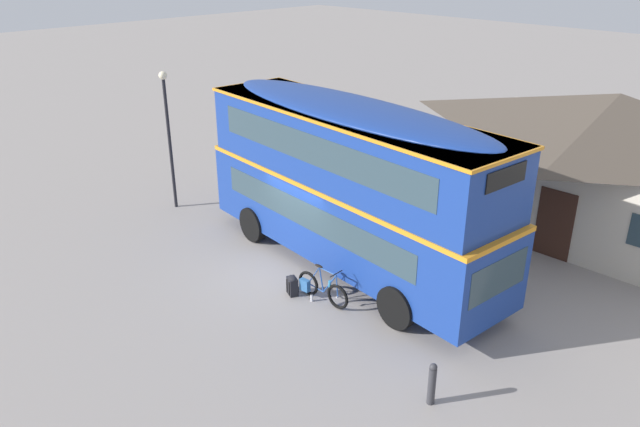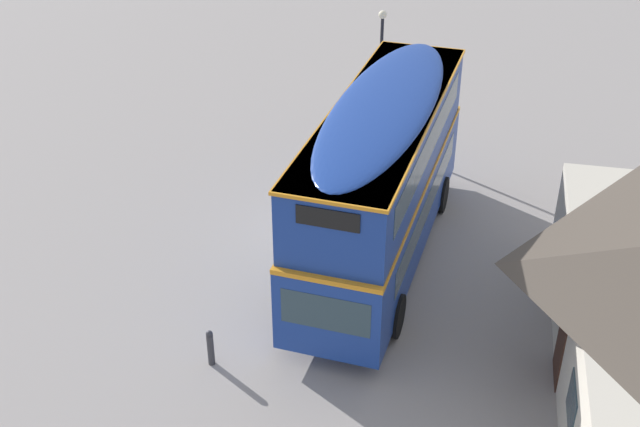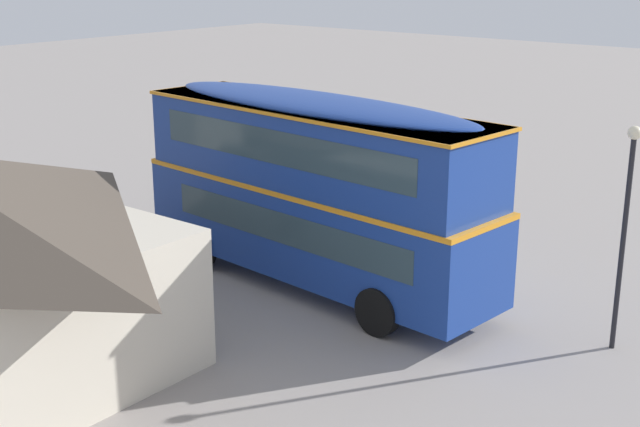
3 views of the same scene
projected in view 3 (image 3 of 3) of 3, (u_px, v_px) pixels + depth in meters
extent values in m
plane|color=gray|center=(376.00, 279.00, 22.17)|extent=(120.00, 120.00, 0.00)
cylinder|color=black|center=(200.00, 247.00, 22.90)|extent=(1.12, 0.37, 1.10)
cylinder|color=black|center=(266.00, 227.00, 24.53)|extent=(1.12, 0.37, 1.10)
cylinder|color=black|center=(377.00, 312.00, 18.78)|extent=(1.12, 0.37, 1.10)
cylinder|color=black|center=(443.00, 283.00, 20.41)|extent=(1.12, 0.37, 1.10)
cube|color=navy|center=(314.00, 227.00, 21.38)|extent=(10.15, 3.35, 2.10)
cube|color=orange|center=(314.00, 185.00, 21.06)|extent=(10.17, 3.37, 0.12)
cube|color=navy|center=(314.00, 146.00, 20.78)|extent=(9.85, 3.27, 1.90)
ellipsoid|color=navy|center=(314.00, 103.00, 20.48)|extent=(9.65, 3.20, 0.36)
cube|color=#2D424C|center=(190.00, 182.00, 24.61)|extent=(0.24, 2.05, 0.90)
cube|color=black|center=(189.00, 101.00, 23.85)|extent=(0.18, 1.38, 0.44)
cube|color=#2D424C|center=(354.00, 207.00, 22.01)|extent=(7.76, 0.71, 0.76)
cube|color=#2D424C|center=(348.00, 133.00, 21.57)|extent=(8.15, 0.74, 0.80)
cube|color=#2D424C|center=(284.00, 228.00, 20.30)|extent=(7.76, 0.71, 0.76)
cube|color=#2D424C|center=(277.00, 148.00, 19.90)|extent=(8.15, 0.74, 0.80)
cube|color=orange|center=(314.00, 108.00, 20.52)|extent=(9.96, 3.36, 0.08)
torus|color=black|center=(318.00, 242.00, 23.97)|extent=(0.68, 0.12, 0.68)
torus|color=black|center=(348.00, 249.00, 23.40)|extent=(0.68, 0.12, 0.68)
cylinder|color=#B2B2B7|center=(318.00, 242.00, 23.97)|extent=(0.06, 0.10, 0.05)
cylinder|color=#B2B2B7|center=(348.00, 249.00, 23.40)|extent=(0.06, 0.10, 0.05)
cylinder|color=#234C99|center=(326.00, 234.00, 23.74)|extent=(0.46, 0.06, 0.68)
cylinder|color=#234C99|center=(328.00, 223.00, 23.60)|extent=(0.57, 0.07, 0.06)
cylinder|color=#234C99|center=(334.00, 236.00, 23.58)|extent=(0.18, 0.05, 0.69)
cylinder|color=#234C99|center=(340.00, 248.00, 23.56)|extent=(0.53, 0.06, 0.09)
cylinder|color=#234C99|center=(342.00, 237.00, 23.42)|extent=(0.41, 0.05, 0.63)
cylinder|color=#234C99|center=(319.00, 232.00, 23.87)|extent=(0.09, 0.04, 0.60)
cylinder|color=black|center=(320.00, 220.00, 23.75)|extent=(0.06, 0.46, 0.03)
ellipsoid|color=black|center=(337.00, 224.00, 23.42)|extent=(0.27, 0.12, 0.06)
cube|color=#2D609E|center=(351.00, 246.00, 23.53)|extent=(0.29, 0.16, 0.32)
cylinder|color=#338CBF|center=(326.00, 234.00, 23.74)|extent=(0.07, 0.07, 0.18)
cube|color=black|center=(364.00, 252.00, 23.47)|extent=(0.39, 0.33, 0.49)
ellipsoid|color=black|center=(364.00, 243.00, 23.40)|extent=(0.37, 0.32, 0.10)
cube|color=black|center=(360.00, 255.00, 23.43)|extent=(0.23, 0.12, 0.17)
cylinder|color=black|center=(369.00, 252.00, 23.45)|extent=(0.05, 0.05, 0.39)
cylinder|color=black|center=(366.00, 250.00, 23.60)|extent=(0.05, 0.05, 0.39)
cylinder|color=silver|center=(343.00, 253.00, 23.79)|extent=(0.07, 0.07, 0.19)
cylinder|color=black|center=(343.00, 250.00, 23.76)|extent=(0.04, 0.04, 0.03)
cube|color=#3D2319|center=(61.00, 261.00, 20.37)|extent=(1.10, 0.05, 2.10)
cube|color=#2D424C|center=(130.00, 263.00, 18.70)|extent=(1.10, 0.05, 0.90)
cylinder|color=black|center=(622.00, 247.00, 17.68)|extent=(0.11, 0.11, 4.52)
sphere|color=#F2E5BF|center=(635.00, 133.00, 16.99)|extent=(0.28, 0.28, 0.28)
cylinder|color=#333338|center=(249.00, 205.00, 27.12)|extent=(0.16, 0.16, 0.85)
sphere|color=#333338|center=(249.00, 191.00, 26.98)|extent=(0.16, 0.16, 0.16)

